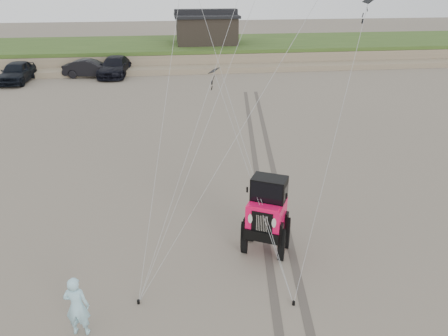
{
  "coord_description": "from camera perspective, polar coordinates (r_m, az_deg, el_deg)",
  "views": [
    {
      "loc": [
        -2.21,
        -9.71,
        8.31
      ],
      "look_at": [
        -0.56,
        3.0,
        2.6
      ],
      "focal_mm": 35.0,
      "sensor_mm": 36.0,
      "label": 1
    }
  ],
  "objects": [
    {
      "name": "tire_tracks",
      "position": [
        20.01,
        5.42,
        -0.63
      ],
      "size": [
        5.22,
        29.74,
        0.01
      ],
      "color": "#4C443D",
      "rests_on": "ground"
    },
    {
      "name": "cabin",
      "position": [
        47.18,
        -2.35,
        17.81
      ],
      "size": [
        6.4,
        5.4,
        3.35
      ],
      "color": "black",
      "rests_on": "dune_ridge"
    },
    {
      "name": "stake_aux",
      "position": [
        12.66,
        9.07,
        -17.02
      ],
      "size": [
        0.08,
        0.08,
        0.12
      ],
      "primitive_type": "cylinder",
      "color": "black",
      "rests_on": "ground"
    },
    {
      "name": "dune_ridge",
      "position": [
        47.85,
        -4.83,
        14.92
      ],
      "size": [
        160.0,
        14.25,
        1.73
      ],
      "color": "#7A6B54",
      "rests_on": "ground"
    },
    {
      "name": "truck_b",
      "position": [
        40.84,
        -17.03,
        12.33
      ],
      "size": [
        4.82,
        2.39,
        1.52
      ],
      "primitive_type": "imported",
      "rotation": [
        0.0,
        0.0,
        1.39
      ],
      "color": "black",
      "rests_on": "ground"
    },
    {
      "name": "truck_c",
      "position": [
        40.84,
        -14.07,
        12.73
      ],
      "size": [
        2.93,
        5.84,
        1.63
      ],
      "primitive_type": "imported",
      "rotation": [
        0.0,
        0.0,
        -0.12
      ],
      "color": "black",
      "rests_on": "ground"
    },
    {
      "name": "stake_main",
      "position": [
        12.77,
        -11.11,
        -16.77
      ],
      "size": [
        0.08,
        0.08,
        0.12
      ],
      "primitive_type": "cylinder",
      "color": "black",
      "rests_on": "ground"
    },
    {
      "name": "man",
      "position": [
        11.81,
        -18.66,
        -16.73
      ],
      "size": [
        0.67,
        0.49,
        1.69
      ],
      "primitive_type": "imported",
      "rotation": [
        0.0,
        0.0,
        2.99
      ],
      "color": "#8AC8D5",
      "rests_on": "ground"
    },
    {
      "name": "truck_a",
      "position": [
        40.95,
        -25.45,
        11.25
      ],
      "size": [
        2.27,
        5.14,
        1.72
      ],
      "primitive_type": "imported",
      "rotation": [
        0.0,
        0.0,
        -0.05
      ],
      "color": "black",
      "rests_on": "ground"
    },
    {
      "name": "jeep",
      "position": [
        14.08,
        5.52,
        -7.26
      ],
      "size": [
        4.65,
        5.99,
        2.05
      ],
      "primitive_type": null,
      "rotation": [
        0.0,
        0.0,
        -0.48
      ],
      "color": "#FE0C50",
      "rests_on": "ground"
    },
    {
      "name": "ground",
      "position": [
        12.97,
        4.31,
        -15.91
      ],
      "size": [
        160.0,
        160.0,
        0.0
      ],
      "primitive_type": "plane",
      "color": "#6B6054",
      "rests_on": "ground"
    }
  ]
}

